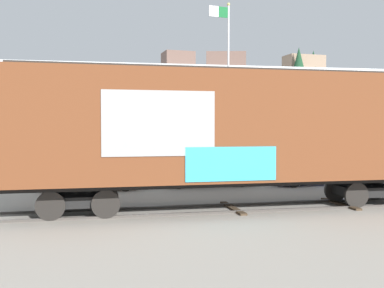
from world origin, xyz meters
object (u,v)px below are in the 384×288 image
at_px(freight_car, 233,129).
at_px(parked_car_black, 206,169).
at_px(parked_car_white, 89,170).
at_px(parked_car_blue, 312,169).
at_px(flagpole, 226,75).

distance_m(freight_car, parked_car_black, 6.69).
height_order(parked_car_white, parked_car_blue, parked_car_white).
bearing_deg(parked_car_black, flagpole, 59.64).
bearing_deg(parked_car_black, freight_car, -92.88).
bearing_deg(freight_car, parked_car_black, 87.12).
distance_m(freight_car, flagpole, 10.20).
distance_m(freight_car, parked_car_blue, 8.71).
xyz_separation_m(freight_car, parked_car_blue, (5.87, 6.08, -2.09)).
height_order(flagpole, parked_car_blue, flagpole).
xyz_separation_m(freight_car, parked_car_black, (0.32, 6.36, -2.05)).
height_order(parked_car_black, parked_car_blue, parked_car_black).
relative_size(freight_car, parked_car_black, 3.40).
bearing_deg(flagpole, parked_car_black, -120.36).
xyz_separation_m(flagpole, parked_car_blue, (3.73, -3.40, -5.18)).
relative_size(freight_car, parked_car_blue, 3.24).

